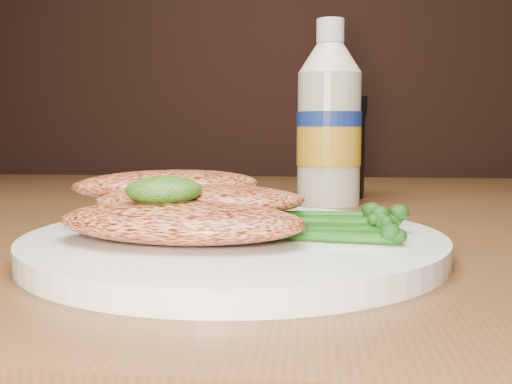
{
  "coord_description": "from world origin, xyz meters",
  "views": [
    {
      "loc": [
        -0.02,
        0.45,
        0.84
      ],
      "look_at": [
        -0.06,
        0.87,
        0.79
      ],
      "focal_mm": 42.83,
      "sensor_mm": 36.0,
      "label": 1
    }
  ],
  "objects": [
    {
      "name": "plate",
      "position": [
        -0.07,
        0.85,
        0.76
      ],
      "size": [
        0.27,
        0.27,
        0.01
      ],
      "primitive_type": "cylinder",
      "color": "white",
      "rests_on": "dining_table"
    },
    {
      "name": "chicken_front",
      "position": [
        -0.1,
        0.82,
        0.78
      ],
      "size": [
        0.16,
        0.1,
        0.02
      ],
      "primitive_type": "ellipsoid",
      "rotation": [
        0.0,
        0.0,
        -0.12
      ],
      "color": "#DF7D47",
      "rests_on": "plate"
    },
    {
      "name": "chicken_mid",
      "position": [
        -0.1,
        0.86,
        0.78
      ],
      "size": [
        0.15,
        0.09,
        0.02
      ],
      "primitive_type": "ellipsoid",
      "rotation": [
        0.0,
        0.0,
        0.14
      ],
      "color": "#DF7D47",
      "rests_on": "plate"
    },
    {
      "name": "chicken_back",
      "position": [
        -0.13,
        0.89,
        0.79
      ],
      "size": [
        0.15,
        0.12,
        0.02
      ],
      "primitive_type": "ellipsoid",
      "rotation": [
        0.0,
        0.0,
        0.44
      ],
      "color": "#DF7D47",
      "rests_on": "plate"
    },
    {
      "name": "pesto_front",
      "position": [
        -0.11,
        0.82,
        0.8
      ],
      "size": [
        0.06,
        0.06,
        0.02
      ],
      "primitive_type": "ellipsoid",
      "rotation": [
        0.0,
        0.0,
        0.32
      ],
      "color": "black",
      "rests_on": "chicken_front"
    },
    {
      "name": "broccolini_bundle",
      "position": [
        -0.02,
        0.85,
        0.77
      ],
      "size": [
        0.15,
        0.12,
        0.02
      ],
      "primitive_type": null,
      "rotation": [
        0.0,
        0.0,
        0.19
      ],
      "color": "#195211",
      "rests_on": "plate"
    },
    {
      "name": "mayo_bottle",
      "position": [
        -0.01,
        1.11,
        0.85
      ],
      "size": [
        0.08,
        0.08,
        0.19
      ],
      "primitive_type": null,
      "rotation": [
        0.0,
        0.0,
        -0.24
      ],
      "color": "beige",
      "rests_on": "dining_table"
    },
    {
      "name": "pepper_grinder",
      "position": [
        0.02,
        1.17,
        0.81
      ],
      "size": [
        0.05,
        0.05,
        0.12
      ],
      "primitive_type": null,
      "rotation": [
        0.0,
        0.0,
        -0.11
      ],
      "color": "black",
      "rests_on": "dining_table"
    }
  ]
}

